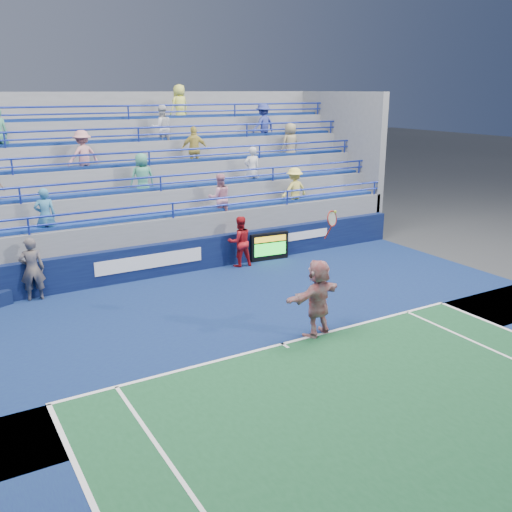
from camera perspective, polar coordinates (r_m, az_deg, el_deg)
ground at (r=13.96m, az=2.68°, el=-8.85°), size 120.00×120.00×0.00m
sponsor_wall at (r=19.19m, az=-7.88°, el=-0.12°), size 18.00×0.32×1.10m
bleacher_stand at (r=22.39m, az=-11.74°, el=4.69°), size 18.00×5.60×6.13m
serve_speed_board at (r=20.49m, az=1.34°, el=0.96°), size 1.46×0.30×1.01m
judge_chair at (r=17.87m, az=-24.11°, el=-3.72°), size 0.57×0.58×0.76m
tennis_player at (r=14.20m, az=6.20°, el=-4.16°), size 1.91×0.98×3.15m
line_judge at (r=17.67m, az=-21.48°, el=-1.23°), size 0.74×0.54×1.90m
ball_girl at (r=19.68m, az=-1.64°, el=1.45°), size 0.93×0.76×1.77m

